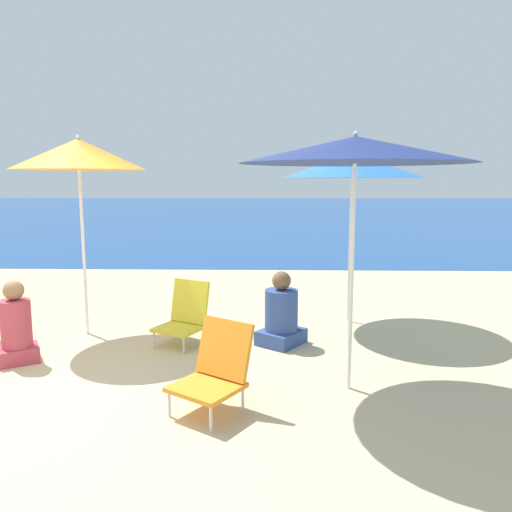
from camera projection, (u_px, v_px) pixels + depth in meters
name	position (u px, v px, depth m)	size (l,w,h in m)	color
ground_plane	(63.00, 391.00, 4.38)	(60.00, 60.00, 0.00)	#D1BA89
sea_water	(240.00, 210.00, 30.03)	(60.00, 40.00, 0.01)	#19478C
beach_umbrella_navy	(355.00, 150.00, 4.12)	(1.95, 1.95, 2.23)	white
beach_umbrella_blue	(352.00, 166.00, 6.23)	(1.78, 1.78, 2.19)	white
beach_umbrella_orange	(78.00, 154.00, 5.69)	(1.50, 1.50, 2.34)	white
beach_chair_yellow	(185.00, 315.00, 5.60)	(0.65, 0.66, 0.71)	silver
beach_chair_orange	(215.00, 368.00, 3.98)	(0.72, 0.73, 0.71)	silver
person_seated_near	(281.00, 316.00, 5.59)	(0.61, 0.63, 0.83)	#334C8C
person_seated_far	(16.00, 329.00, 5.02)	(0.49, 0.47, 0.85)	#BF3F4C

